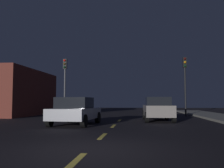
{
  "coord_description": "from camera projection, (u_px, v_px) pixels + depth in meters",
  "views": [
    {
      "loc": [
        1.32,
        -6.33,
        1.23
      ],
      "look_at": [
        -0.99,
        14.7,
        2.76
      ],
      "focal_mm": 39.77,
      "sensor_mm": 36.0,
      "label": 1
    }
  ],
  "objects": [
    {
      "name": "storefront_left",
      "position": [
        14.0,
        93.0,
        23.39
      ],
      "size": [
        4.97,
        9.68,
        4.16
      ],
      "primitive_type": "cube",
      "color": "maroon",
      "rests_on": "ground_plane"
    },
    {
      "name": "car_adjacent_lane",
      "position": [
        75.0,
        111.0,
        13.36
      ],
      "size": [
        2.24,
        4.0,
        1.47
      ],
      "color": "silver",
      "rests_on": "ground_plane"
    },
    {
      "name": "car_stopped_ahead",
      "position": [
        158.0,
        109.0,
        16.17
      ],
      "size": [
        1.92,
        4.11,
        1.54
      ],
      "color": "gray",
      "rests_on": "ground_plane"
    },
    {
      "name": "lane_stripe_nearest",
      "position": [
        76.0,
        161.0,
        5.14
      ],
      "size": [
        0.16,
        1.6,
        0.01
      ],
      "primitive_type": "cube",
      "color": "#EACC4C",
      "rests_on": "ground_plane"
    },
    {
      "name": "traffic_signal_left",
      "position": [
        65.0,
        76.0,
        22.17
      ],
      "size": [
        0.32,
        0.38,
        5.08
      ],
      "color": "#4C4C51",
      "rests_on": "ground_plane"
    },
    {
      "name": "traffic_signal_right",
      "position": [
        185.0,
        75.0,
        21.03
      ],
      "size": [
        0.32,
        0.38,
        5.04
      ],
      "color": "black",
      "rests_on": "ground_plane"
    },
    {
      "name": "lane_stripe_fourth",
      "position": [
        119.0,
        120.0,
        16.44
      ],
      "size": [
        0.16,
        1.6,
        0.01
      ],
      "primitive_type": "cube",
      "color": "#EACC4C",
      "rests_on": "ground_plane"
    },
    {
      "name": "lane_stripe_third",
      "position": [
        113.0,
        126.0,
        12.67
      ],
      "size": [
        0.16,
        1.6,
        0.01
      ],
      "primitive_type": "cube",
      "color": "#EACC4C",
      "rests_on": "ground_plane"
    },
    {
      "name": "ground_plane",
      "position": [
        115.0,
        125.0,
        13.27
      ],
      "size": [
        80.0,
        80.0,
        0.0
      ],
      "primitive_type": "plane",
      "color": "black"
    },
    {
      "name": "lane_stripe_second",
      "position": [
        103.0,
        136.0,
        8.91
      ],
      "size": [
        0.16,
        1.6,
        0.01
      ],
      "primitive_type": "cube",
      "color": "#EACC4C",
      "rests_on": "ground_plane"
    }
  ]
}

